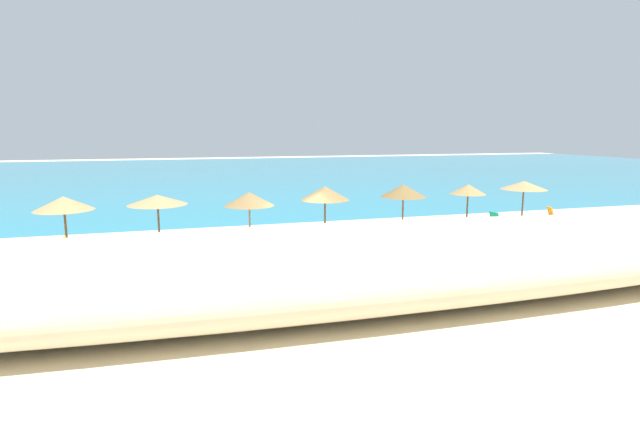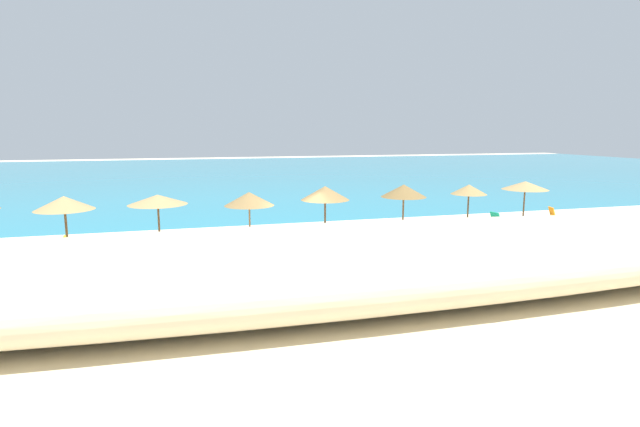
% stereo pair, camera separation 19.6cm
% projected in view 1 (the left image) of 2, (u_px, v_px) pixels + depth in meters
% --- Properties ---
extents(ground_plane, '(160.00, 160.00, 0.00)m').
position_uv_depth(ground_plane, '(302.00, 248.00, 22.90)').
color(ground_plane, beige).
extents(sea_water, '(160.00, 68.96, 0.01)m').
position_uv_depth(sea_water, '(223.00, 174.00, 61.39)').
color(sea_water, teal).
rests_on(sea_water, ground_plane).
extents(dune_ridge, '(47.16, 6.82, 2.52)m').
position_uv_depth(dune_ridge, '(304.00, 269.00, 14.81)').
color(dune_ridge, beige).
rests_on(dune_ridge, ground_plane).
extents(beach_umbrella_1, '(2.43, 2.43, 2.64)m').
position_uv_depth(beach_umbrella_1, '(64.00, 203.00, 20.78)').
color(beach_umbrella_1, brown).
rests_on(beach_umbrella_1, ground_plane).
extents(beach_umbrella_2, '(2.66, 2.66, 2.50)m').
position_uv_depth(beach_umbrella_2, '(157.00, 200.00, 22.39)').
color(beach_umbrella_2, brown).
rests_on(beach_umbrella_2, ground_plane).
extents(beach_umbrella_3, '(2.36, 2.36, 2.52)m').
position_uv_depth(beach_umbrella_3, '(249.00, 199.00, 23.24)').
color(beach_umbrella_3, brown).
rests_on(beach_umbrella_3, ground_plane).
extents(beach_umbrella_4, '(2.43, 2.43, 2.65)m').
position_uv_depth(beach_umbrella_4, '(325.00, 193.00, 24.51)').
color(beach_umbrella_4, brown).
rests_on(beach_umbrella_4, ground_plane).
extents(beach_umbrella_5, '(2.33, 2.33, 2.65)m').
position_uv_depth(beach_umbrella_5, '(403.00, 191.00, 25.28)').
color(beach_umbrella_5, brown).
rests_on(beach_umbrella_5, ground_plane).
extents(beach_umbrella_6, '(1.91, 1.91, 2.52)m').
position_uv_depth(beach_umbrella_6, '(468.00, 189.00, 26.47)').
color(beach_umbrella_6, brown).
rests_on(beach_umbrella_6, ground_plane).
extents(beach_umbrella_7, '(2.53, 2.53, 2.58)m').
position_uv_depth(beach_umbrella_7, '(524.00, 185.00, 27.66)').
color(beach_umbrella_7, brown).
rests_on(beach_umbrella_7, ground_plane).
extents(lounge_chair_0, '(1.72, 0.76, 1.17)m').
position_uv_depth(lounge_chair_0, '(55.00, 255.00, 19.81)').
color(lounge_chair_0, yellow).
rests_on(lounge_chair_0, ground_plane).
extents(lounge_chair_2, '(1.47, 0.99, 1.18)m').
position_uv_depth(lounge_chair_2, '(544.00, 219.00, 27.61)').
color(lounge_chair_2, orange).
rests_on(lounge_chair_2, ground_plane).
extents(lounge_chair_3, '(1.61, 0.79, 1.18)m').
position_uv_depth(lounge_chair_3, '(488.00, 226.00, 25.73)').
color(lounge_chair_3, '#199972').
rests_on(lounge_chair_3, ground_plane).
extents(lounge_chair_4, '(1.75, 1.33, 1.04)m').
position_uv_depth(lounge_chair_4, '(344.00, 234.00, 23.92)').
color(lounge_chair_4, white).
rests_on(lounge_chair_4, ground_plane).
extents(beach_ball, '(0.38, 0.38, 0.38)m').
position_uv_depth(beach_ball, '(30.00, 266.00, 19.08)').
color(beach_ball, blue).
rests_on(beach_ball, ground_plane).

